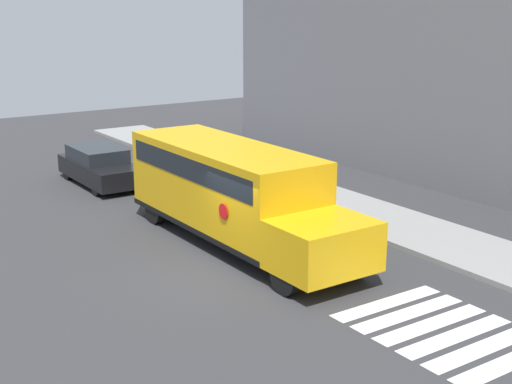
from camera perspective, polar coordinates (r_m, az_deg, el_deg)
name	(u,v)px	position (r m, az deg, el deg)	size (l,w,h in m)	color
ground_plane	(228,270)	(19.32, -2.23, -6.29)	(60.00, 60.00, 0.00)	#333335
sidewalk_strip	(401,227)	(23.20, 11.51, -2.72)	(44.00, 3.00, 0.15)	gray
crosswalk_stripes	(443,330)	(16.52, 14.74, -10.62)	(4.00, 3.20, 0.01)	white
school_bus	(232,189)	(21.12, -1.92, 0.27)	(9.41, 2.57, 2.89)	#EAA80F
parked_car	(100,166)	(28.81, -12.38, 2.04)	(4.63, 1.85, 1.47)	black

